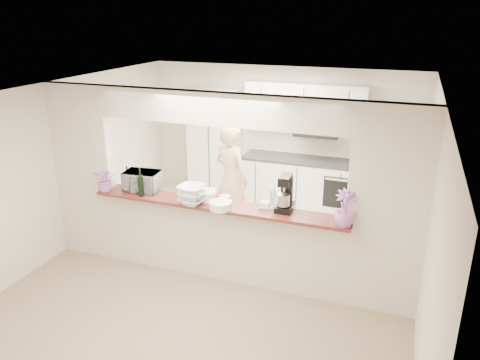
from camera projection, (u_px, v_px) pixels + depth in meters
The scene contains 19 objects.
floor at pixel (220, 276), 6.35m from camera, with size 6.00×6.00×0.00m, color #9D836A.
tile_overlay at pixel (256, 229), 7.72m from camera, with size 5.00×2.90×0.01m, color silver.
partition at pixel (219, 173), 5.85m from camera, with size 5.00×0.15×2.50m.
bar_counter at pixel (220, 239), 6.15m from camera, with size 3.40×0.38×1.09m.
kitchen_cabinets at pixel (267, 153), 8.49m from camera, with size 3.15×0.62×2.25m.
refrigerator at pixel (395, 175), 7.74m from camera, with size 0.75×0.70×1.70m, color #BABABF.
flower_left at pixel (105, 179), 6.31m from camera, with size 0.30×0.26×0.34m, color #DC74C9.
wine_bottle_a at pixel (141, 185), 6.14m from camera, with size 0.08×0.08×0.38m.
wine_bottle_b at pixel (127, 179), 6.46m from camera, with size 0.06×0.06×0.31m.
toaster_oven at pixel (142, 181), 6.36m from camera, with size 0.48×0.33×0.27m, color #A1A2A6.
serving_bowls at pixel (192, 195), 5.89m from camera, with size 0.33×0.33×0.24m, color white.
plate_stack_a at pixel (206, 195), 6.05m from camera, with size 0.27×0.27×0.12m.
plate_stack_b at pixel (221, 205), 5.77m from camera, with size 0.28×0.28×0.10m.
red_bowl at pixel (216, 197), 6.07m from camera, with size 0.14×0.14×0.07m, color maroon.
tan_bowl at pixel (225, 198), 6.03m from camera, with size 0.15×0.15×0.07m, color beige.
utensil_caddy at pixel (269, 200), 5.78m from camera, with size 0.28×0.19×0.24m.
stand_mixer at pixel (285, 194), 5.70m from camera, with size 0.21×0.32×0.45m.
flower_right at pixel (345, 208), 5.26m from camera, with size 0.24×0.24×0.43m, color #BA66BD.
person at pixel (231, 179), 7.39m from camera, with size 0.65×0.43×1.78m, color #DEB390.
Camera 1 is at (2.16, -5.10, 3.39)m, focal length 35.00 mm.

